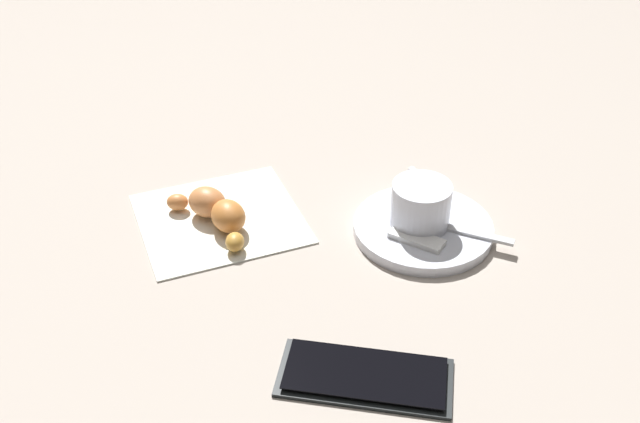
{
  "coord_description": "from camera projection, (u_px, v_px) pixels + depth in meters",
  "views": [
    {
      "loc": [
        -0.14,
        -0.62,
        0.48
      ],
      "look_at": [
        0.02,
        0.01,
        0.02
      ],
      "focal_mm": 42.02,
      "sensor_mm": 36.0,
      "label": 1
    }
  ],
  "objects": [
    {
      "name": "sugar_packet",
      "position": [
        417.0,
        239.0,
        0.76
      ],
      "size": [
        0.05,
        0.05,
        0.01
      ],
      "primitive_type": "cube",
      "rotation": [
        0.0,
        0.0,
        5.5
      ],
      "color": "white",
      "rests_on": "saucer"
    },
    {
      "name": "espresso_cup",
      "position": [
        420.0,
        204.0,
        0.78
      ],
      "size": [
        0.06,
        0.09,
        0.05
      ],
      "color": "silver",
      "rests_on": "saucer"
    },
    {
      "name": "croissant",
      "position": [
        216.0,
        211.0,
        0.8
      ],
      "size": [
        0.09,
        0.11,
        0.03
      ],
      "color": "#C48A37",
      "rests_on": "napkin"
    },
    {
      "name": "ground_plane",
      "position": [
        307.0,
        233.0,
        0.8
      ],
      "size": [
        1.8,
        1.8,
        0.0
      ],
      "primitive_type": "plane",
      "color": "#AA9E93"
    },
    {
      "name": "saucer",
      "position": [
        423.0,
        228.0,
        0.79
      ],
      "size": [
        0.15,
        0.15,
        0.01
      ],
      "primitive_type": "cylinder",
      "color": "silver",
      "rests_on": "ground"
    },
    {
      "name": "teaspoon",
      "position": [
        437.0,
        224.0,
        0.78
      ],
      "size": [
        0.1,
        0.08,
        0.01
      ],
      "color": "silver",
      "rests_on": "saucer"
    },
    {
      "name": "napkin",
      "position": [
        220.0,
        218.0,
        0.81
      ],
      "size": [
        0.19,
        0.18,
        0.0
      ],
      "primitive_type": "cube",
      "rotation": [
        0.0,
        0.0,
        0.12
      ],
      "color": "white",
      "rests_on": "ground"
    },
    {
      "name": "cell_phone",
      "position": [
        362.0,
        377.0,
        0.63
      ],
      "size": [
        0.16,
        0.12,
        0.01
      ],
      "color": "black",
      "rests_on": "ground"
    }
  ]
}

